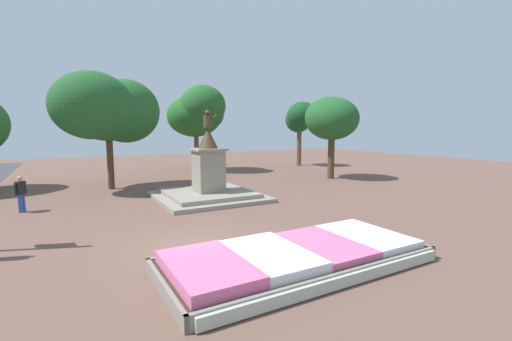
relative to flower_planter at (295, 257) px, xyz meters
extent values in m
plane|color=brown|center=(-1.71, 2.75, -0.25)|extent=(77.72, 77.72, 0.00)
cube|color=#38281C|center=(0.11, 0.05, -0.10)|extent=(6.99, 2.97, 0.30)
cube|color=gray|center=(0.12, -1.45, -0.08)|extent=(7.17, 0.16, 0.34)
cube|color=gray|center=(0.10, 1.56, -0.08)|extent=(7.17, 0.16, 0.34)
cube|color=gray|center=(-3.42, 0.02, -0.08)|extent=(0.13, 3.11, 0.34)
cube|color=gray|center=(3.65, 0.08, -0.08)|extent=(0.13, 3.11, 0.34)
cube|color=#D86699|center=(-2.43, 0.03, 0.19)|extent=(1.71, 2.72, 0.28)
cube|color=white|center=(-0.73, 0.05, 0.18)|extent=(1.71, 2.72, 0.25)
cube|color=#D86699|center=(0.96, 0.06, 0.14)|extent=(1.71, 2.72, 0.18)
cube|color=white|center=(2.65, 0.07, 0.15)|extent=(1.71, 2.72, 0.19)
cube|color=#B2BCAD|center=(0.12, -1.50, -0.08)|extent=(6.81, 0.25, 0.27)
cube|color=gray|center=(1.26, 9.34, -0.15)|extent=(5.14, 5.14, 0.19)
cube|color=gray|center=(1.26, 9.34, 0.04)|extent=(4.15, 4.15, 0.19)
cube|color=gray|center=(1.26, 9.34, 1.19)|extent=(1.35, 1.35, 2.09)
cube|color=gray|center=(1.26, 9.34, 2.29)|extent=(1.59, 1.59, 0.12)
cone|color=#473823|center=(1.26, 9.34, 2.88)|extent=(1.01, 1.01, 1.05)
cylinder|color=#473823|center=(1.26, 9.34, 3.71)|extent=(0.43, 0.43, 0.61)
sphere|color=#473823|center=(1.26, 9.34, 4.15)|extent=(0.27, 0.27, 0.27)
cylinder|color=#473823|center=(1.47, 9.17, 3.83)|extent=(0.43, 0.38, 0.47)
cylinder|color=#264CA5|center=(-6.80, 10.65, 0.15)|extent=(0.13, 0.13, 0.79)
cylinder|color=#264CA5|center=(-6.92, 10.52, 0.15)|extent=(0.13, 0.13, 0.79)
cube|color=black|center=(-6.86, 10.58, 0.82)|extent=(0.42, 0.43, 0.56)
cylinder|color=black|center=(-6.70, 10.76, 0.79)|extent=(0.09, 0.09, 0.53)
cylinder|color=black|center=(-7.02, 10.41, 0.79)|extent=(0.09, 0.09, 0.53)
sphere|color=tan|center=(-6.86, 10.58, 1.23)|extent=(0.20, 0.20, 0.20)
cylinder|color=brown|center=(4.56, 20.47, 1.43)|extent=(0.39, 0.39, 3.36)
ellipsoid|color=#245C27|center=(4.96, 19.87, 5.20)|extent=(3.74, 3.63, 3.38)
ellipsoid|color=#225E25|center=(4.58, 20.91, 4.40)|extent=(4.54, 4.45, 3.48)
ellipsoid|color=#275B27|center=(5.25, 21.22, 4.61)|extent=(4.08, 3.55, 3.12)
cylinder|color=#4C3823|center=(11.67, 11.83, 1.20)|extent=(0.47, 0.47, 2.89)
ellipsoid|color=#225826|center=(11.76, 12.20, 4.20)|extent=(3.57, 3.56, 2.85)
ellipsoid|color=#205825|center=(11.70, 11.90, 4.06)|extent=(3.69, 4.00, 3.04)
cylinder|color=brown|center=(14.92, 20.12, 1.50)|extent=(0.44, 0.44, 3.49)
ellipsoid|color=#184F25|center=(14.96, 20.38, 4.23)|extent=(2.50, 2.55, 2.49)
ellipsoid|color=#174A24|center=(14.85, 19.63, 4.61)|extent=(2.91, 2.77, 2.58)
ellipsoid|color=#194827|center=(15.27, 20.04, 4.41)|extent=(2.60, 2.36, 1.97)
cylinder|color=#4C3823|center=(-2.77, 14.93, 1.23)|extent=(0.37, 0.37, 2.95)
ellipsoid|color=#215C2C|center=(-2.78, 15.16, 4.35)|extent=(4.24, 4.42, 3.48)
ellipsoid|color=#255C29|center=(-1.67, 15.67, 4.42)|extent=(4.12, 3.59, 3.90)
ellipsoid|color=#215A29|center=(-3.65, 13.86, 4.60)|extent=(4.33, 3.75, 3.69)
camera|label=1|loc=(-5.09, -7.00, 3.34)|focal=24.00mm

